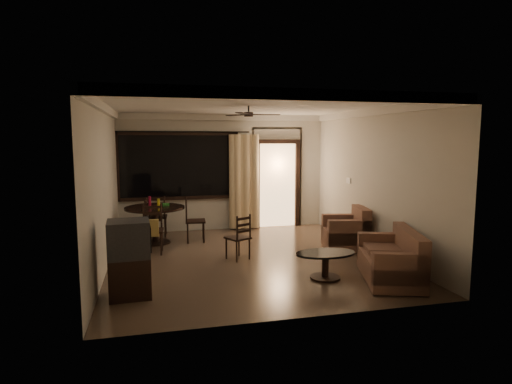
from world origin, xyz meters
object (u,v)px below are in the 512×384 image
object	(u,v)px
tv_cabinet	(130,259)
armchair	(348,232)
dining_chair_north	(158,224)
dining_table	(155,215)
dining_chair_west	(138,230)
side_chair	(238,246)
coffee_table	(325,261)
dining_chair_east	(195,229)
sofa	(393,261)
dining_chair_south	(152,238)

from	to	relation	value
tv_cabinet	armchair	xyz separation A→B (m)	(4.15, 1.71, -0.20)
dining_chair_north	dining_table	bearing A→B (deg)	89.25
dining_chair_west	side_chair	distance (m)	2.50
armchair	coffee_table	size ratio (longest dim) A/B	1.01
dining_chair_east	dining_chair_west	bearing A→B (deg)	88.33
armchair	side_chair	size ratio (longest dim) A/B	1.16
coffee_table	sofa	bearing A→B (deg)	-18.21
dining_chair_west	dining_chair_east	xyz separation A→B (m)	(1.19, -0.12, 0.00)
dining_chair_east	coffee_table	xyz separation A→B (m)	(1.78, -2.98, 0.00)
dining_chair_west	dining_chair_south	bearing A→B (deg)	22.05
tv_cabinet	dining_table	bearing A→B (deg)	80.33
dining_table	sofa	bearing A→B (deg)	-43.00
dining_table	dining_chair_south	world-z (taller)	dining_table
dining_chair_north	coffee_table	world-z (taller)	dining_chair_north
dining_chair_east	coffee_table	world-z (taller)	dining_chair_east
coffee_table	tv_cabinet	bearing A→B (deg)	-178.41
side_chair	armchair	bearing A→B (deg)	157.54
dining_chair_east	dining_chair_north	xyz separation A→B (m)	(-0.78, 0.71, 0.00)
dining_chair_east	sofa	distance (m)	4.32
dining_chair_east	tv_cabinet	bearing A→B (deg)	162.74
tv_cabinet	coffee_table	bearing A→B (deg)	-1.32
dining_table	dining_chair_east	bearing A→B (deg)	-4.27
dining_chair_north	coffee_table	size ratio (longest dim) A/B	0.98
armchair	coffee_table	bearing A→B (deg)	-113.55
dining_table	coffee_table	distance (m)	4.02
dining_table	dining_chair_south	bearing A→B (deg)	-94.30
tv_cabinet	armchair	world-z (taller)	tv_cabinet
dining_chair_north	sofa	xyz separation A→B (m)	(3.56, -4.02, 0.03)
dining_table	dining_chair_west	distance (m)	0.49
tv_cabinet	side_chair	distance (m)	2.39
dining_chair_south	side_chair	world-z (taller)	dining_chair_south
armchair	coffee_table	distance (m)	2.01
dining_chair_south	sofa	world-z (taller)	dining_chair_south
dining_chair_north	tv_cabinet	bearing A→B (deg)	87.75
coffee_table	side_chair	world-z (taller)	side_chair
coffee_table	dining_chair_west	bearing A→B (deg)	133.76
dining_chair_west	armchair	distance (m)	4.39
dining_chair_west	armchair	bearing A→B (deg)	74.61
tv_cabinet	dining_chair_south	bearing A→B (deg)	79.40
tv_cabinet	side_chair	bearing A→B (deg)	35.92
dining_chair_south	armchair	size ratio (longest dim) A/B	0.97
tv_cabinet	side_chair	size ratio (longest dim) A/B	1.28
dining_chair_south	armchair	bearing A→B (deg)	-4.04
coffee_table	dining_table	bearing A→B (deg)	130.64
dining_chair_west	coffee_table	distance (m)	4.29
dining_table	dining_chair_east	world-z (taller)	dining_table
side_chair	coffee_table	bearing A→B (deg)	100.90
dining_chair_east	side_chair	size ratio (longest dim) A/B	1.12
dining_chair_west	sofa	distance (m)	5.25
side_chair	dining_chair_south	bearing A→B (deg)	-54.91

